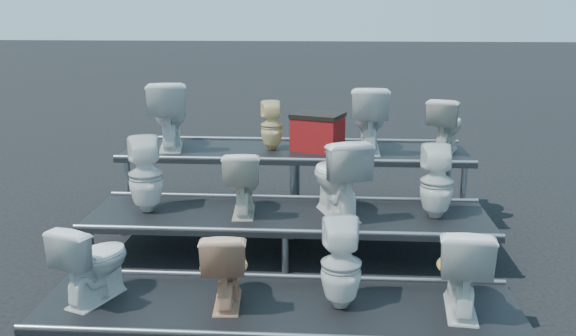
# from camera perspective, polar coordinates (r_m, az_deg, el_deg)

# --- Properties ---
(ground) EXTENTS (80.00, 80.00, 0.00)m
(ground) POSITION_cam_1_polar(r_m,az_deg,el_deg) (6.96, 0.03, -7.70)
(ground) COLOR black
(ground) RESTS_ON ground
(tier_front) EXTENTS (4.20, 1.20, 0.06)m
(tier_front) POSITION_cam_1_polar(r_m,az_deg,el_deg) (5.76, -0.84, -12.28)
(tier_front) COLOR black
(tier_front) RESTS_ON ground
(tier_mid) EXTENTS (4.20, 1.20, 0.46)m
(tier_mid) POSITION_cam_1_polar(r_m,az_deg,el_deg) (6.87, 0.03, -5.92)
(tier_mid) COLOR black
(tier_mid) RESTS_ON ground
(tier_back) EXTENTS (4.20, 1.20, 0.86)m
(tier_back) POSITION_cam_1_polar(r_m,az_deg,el_deg) (8.05, 0.64, -1.36)
(tier_back) COLOR black
(tier_back) RESTS_ON ground
(toilet_0) EXTENTS (0.64, 0.82, 0.73)m
(toilet_0) POSITION_cam_1_polar(r_m,az_deg,el_deg) (5.95, -16.89, -7.90)
(toilet_0) COLOR silver
(toilet_0) RESTS_ON tier_front
(toilet_1) EXTENTS (0.44, 0.71, 0.70)m
(toilet_1) POSITION_cam_1_polar(r_m,az_deg,el_deg) (5.66, -5.55, -8.66)
(toilet_1) COLOR tan
(toilet_1) RESTS_ON tier_front
(toilet_2) EXTENTS (0.37, 0.38, 0.78)m
(toilet_2) POSITION_cam_1_polar(r_m,az_deg,el_deg) (5.57, 4.75, -8.54)
(toilet_2) COLOR silver
(toilet_2) RESTS_ON tier_front
(toilet_3) EXTENTS (0.51, 0.81, 0.79)m
(toilet_3) POSITION_cam_1_polar(r_m,az_deg,el_deg) (5.68, 15.23, -8.51)
(toilet_3) COLOR silver
(toilet_3) RESTS_ON tier_front
(toilet_4) EXTENTS (0.46, 0.47, 0.80)m
(toilet_4) POSITION_cam_1_polar(r_m,az_deg,el_deg) (6.94, -12.54, -0.59)
(toilet_4) COLOR silver
(toilet_4) RESTS_ON tier_mid
(toilet_5) EXTENTS (0.44, 0.70, 0.69)m
(toilet_5) POSITION_cam_1_polar(r_m,az_deg,el_deg) (6.74, -4.05, -1.22)
(toilet_5) COLOR beige
(toilet_5) RESTS_ON tier_mid
(toilet_6) EXTENTS (0.73, 0.94, 0.84)m
(toilet_6) POSITION_cam_1_polar(r_m,az_deg,el_deg) (6.66, 4.43, -0.75)
(toilet_6) COLOR silver
(toilet_6) RESTS_ON tier_mid
(toilet_7) EXTENTS (0.35, 0.35, 0.76)m
(toilet_7) POSITION_cam_1_polar(r_m,az_deg,el_deg) (6.76, 13.08, -1.22)
(toilet_7) COLOR silver
(toilet_7) RESTS_ON tier_mid
(toilet_8) EXTENTS (0.62, 0.90, 0.85)m
(toilet_8) POSITION_cam_1_polar(r_m,az_deg,el_deg) (8.09, -10.55, 4.69)
(toilet_8) COLOR silver
(toilet_8) RESTS_ON tier_back
(toilet_9) EXTENTS (0.32, 0.33, 0.60)m
(toilet_9) POSITION_cam_1_polar(r_m,az_deg,el_deg) (7.90, -1.45, 3.79)
(toilet_9) COLOR beige
(toilet_9) RESTS_ON tier_back
(toilet_10) EXTENTS (0.47, 0.80, 0.81)m
(toilet_10) POSITION_cam_1_polar(r_m,az_deg,el_deg) (7.86, 7.22, 4.38)
(toilet_10) COLOR silver
(toilet_10) RESTS_ON tier_back
(toilet_11) EXTENTS (0.59, 0.75, 0.67)m
(toilet_11) POSITION_cam_1_polar(r_m,az_deg,el_deg) (7.98, 13.85, 3.73)
(toilet_11) COLOR beige
(toilet_11) RESTS_ON tier_back
(red_crate) EXTENTS (0.68, 0.62, 0.41)m
(red_crate) POSITION_cam_1_polar(r_m,az_deg,el_deg) (7.92, 2.65, 3.08)
(red_crate) COLOR maroon
(red_crate) RESTS_ON tier_back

